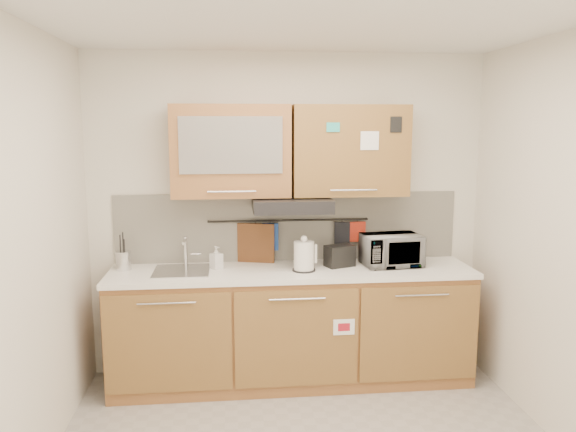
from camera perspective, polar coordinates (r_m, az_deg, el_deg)
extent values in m
plane|color=white|center=(3.11, 3.06, 19.85)|extent=(3.20, 3.20, 0.00)
plane|color=silver|center=(4.60, 0.02, 0.15)|extent=(3.20, 0.00, 3.20)
plane|color=silver|center=(3.31, -25.81, -4.39)|extent=(0.00, 3.00, 3.00)
cube|color=#9F6C38|center=(4.53, 0.42, -11.25)|extent=(2.80, 0.60, 0.88)
cube|color=black|center=(4.68, 0.41, -15.73)|extent=(2.80, 0.54, 0.10)
cube|color=olive|center=(4.23, -12.07, -12.56)|extent=(0.91, 0.02, 0.74)
cylinder|color=silver|center=(4.11, -12.25, -8.66)|extent=(0.41, 0.01, 0.01)
cube|color=olive|center=(4.23, 0.89, -12.34)|extent=(0.91, 0.02, 0.74)
cylinder|color=silver|center=(4.11, 0.95, -8.44)|extent=(0.41, 0.01, 0.01)
cube|color=olive|center=(4.44, 13.21, -11.57)|extent=(0.91, 0.02, 0.74)
cylinder|color=silver|center=(4.31, 13.47, -7.82)|extent=(0.41, 0.01, 0.01)
cube|color=white|center=(4.38, 0.44, -5.66)|extent=(2.82, 0.62, 0.04)
cube|color=silver|center=(4.61, 0.03, -1.10)|extent=(2.80, 0.02, 0.56)
cube|color=#9F6C38|center=(4.35, -5.82, 6.59)|extent=(0.90, 0.35, 0.70)
cube|color=silver|center=(4.16, -5.82, 7.17)|extent=(0.76, 0.02, 0.42)
cube|color=olive|center=(4.45, 6.19, 6.64)|extent=(0.90, 0.35, 0.70)
cube|color=white|center=(4.30, 8.30, 7.58)|extent=(0.14, 0.00, 0.14)
cube|color=black|center=(4.34, 0.36, 1.20)|extent=(0.60, 0.46, 0.10)
cube|color=silver|center=(4.38, -10.75, -5.63)|extent=(0.42, 0.40, 0.03)
cylinder|color=silver|center=(4.51, -10.37, -3.57)|extent=(0.03, 0.03, 0.24)
cylinder|color=silver|center=(4.41, -10.49, -2.53)|extent=(0.02, 0.18, 0.02)
cylinder|color=black|center=(4.56, 0.08, -0.45)|extent=(1.30, 0.02, 0.02)
cylinder|color=silver|center=(4.52, -16.37, -4.36)|extent=(0.14, 0.14, 0.15)
cylinder|color=black|center=(4.52, -16.63, -3.54)|extent=(0.01, 0.01, 0.27)
cylinder|color=black|center=(4.50, -16.25, -3.79)|extent=(0.01, 0.01, 0.24)
cylinder|color=black|center=(4.53, -16.37, -3.40)|extent=(0.01, 0.01, 0.29)
cylinder|color=black|center=(4.50, -16.62, -3.99)|extent=(0.01, 0.01, 0.22)
cylinder|color=silver|center=(4.30, 1.63, -4.10)|extent=(0.20, 0.20, 0.23)
sphere|color=silver|center=(4.27, 1.63, -2.34)|extent=(0.05, 0.05, 0.05)
cube|color=silver|center=(4.35, 2.75, -3.82)|extent=(0.03, 0.04, 0.15)
cylinder|color=black|center=(4.33, 1.62, -5.48)|extent=(0.18, 0.18, 0.01)
cube|color=black|center=(4.46, 5.27, -4.05)|extent=(0.26, 0.20, 0.17)
cube|color=black|center=(4.43, 4.85, -3.14)|extent=(0.09, 0.11, 0.01)
cube|color=black|center=(4.47, 5.72, -3.04)|extent=(0.09, 0.11, 0.01)
imported|color=#999999|center=(4.54, 10.45, -3.43)|extent=(0.48, 0.35, 0.25)
imported|color=#999999|center=(4.41, -7.30, -4.20)|extent=(0.11, 0.11, 0.18)
cube|color=brown|center=(4.57, -3.29, -3.10)|extent=(0.30, 0.10, 0.37)
cube|color=#204496|center=(4.56, -1.82, -2.12)|extent=(0.14, 0.05, 0.22)
cube|color=black|center=(4.63, 5.52, -1.84)|extent=(0.13, 0.05, 0.20)
cube|color=#AB2816|center=(4.66, 7.06, -1.59)|extent=(0.13, 0.03, 0.16)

